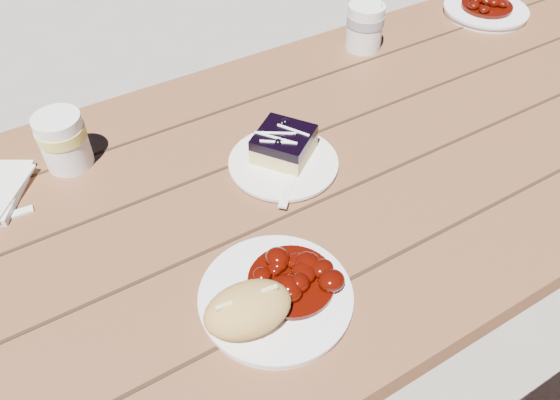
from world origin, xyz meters
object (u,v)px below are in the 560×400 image
blueberry_cake (284,144)px  coffee_cup (365,27)px  bread_roll (248,309)px  dessert_plate (283,164)px  second_plate (485,11)px  picnic_table (317,222)px  main_plate (276,298)px  second_cup (64,141)px

blueberry_cake → coffee_cup: (0.37, 0.25, 0.02)m
bread_roll → dessert_plate: size_ratio=0.63×
bread_roll → blueberry_cake: bearing=51.1°
coffee_cup → second_plate: coffee_cup is taller
picnic_table → main_plate: main_plate is taller
blueberry_cake → second_cup: 0.39m
picnic_table → blueberry_cake: size_ratio=14.98×
dessert_plate → second_plate: 0.79m
dessert_plate → coffee_cup: (0.38, 0.26, 0.05)m
coffee_cup → blueberry_cake: bearing=-146.1°
picnic_table → second_cup: 0.51m
main_plate → blueberry_cake: (0.17, 0.26, 0.03)m
coffee_cup → second_cup: size_ratio=1.00×
blueberry_cake → second_plate: bearing=-19.0°
main_plate → second_cup: (-0.17, 0.45, 0.04)m
bread_roll → coffee_cup: (0.60, 0.53, 0.00)m
dessert_plate → blueberry_cake: bearing=56.3°
main_plate → dessert_plate: size_ratio=1.12×
bread_roll → blueberry_cake: bread_roll is taller
main_plate → blueberry_cake: 0.31m
picnic_table → bread_roll: bread_roll is taller
second_plate → second_cup: 1.09m
dessert_plate → second_cup: bearing=147.9°
picnic_table → main_plate: bearing=-136.2°
main_plate → second_plate: (0.92, 0.48, 0.00)m
second_cup → bread_roll: bearing=-76.5°
main_plate → second_cup: size_ratio=2.09×
main_plate → picnic_table: bearing=43.8°
coffee_cup → second_plate: (0.37, -0.03, -0.04)m
main_plate → bread_roll: 0.07m
bread_roll → second_plate: bearing=27.3°
picnic_table → second_plate: 0.76m
bread_roll → coffee_cup: size_ratio=1.18×
picnic_table → blueberry_cake: bearing=138.7°
bread_roll → dessert_plate: bearing=50.8°
blueberry_cake → second_cup: size_ratio=1.28×
coffee_cup → second_plate: size_ratio=0.50×
picnic_table → coffee_cup: bearing=42.9°
second_plate → blueberry_cake: bearing=-163.6°
picnic_table → coffee_cup: 0.48m
second_plate → main_plate: bearing=-152.3°
dessert_plate → main_plate: bearing=-123.4°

